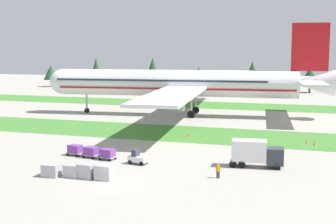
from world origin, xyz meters
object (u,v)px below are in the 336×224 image
airliner (185,83)px  taxiway_marker_0 (188,135)px  uld_container_2 (87,171)px  uld_container_0 (51,170)px  uld_container_3 (104,172)px  uld_container_1 (73,171)px  taxiway_marker_2 (315,143)px  catering_truck (256,153)px  ground_crew_marshaller (218,170)px  cargo_dolly_second (91,151)px  cargo_dolly_third (75,149)px  taxiway_marker_1 (307,141)px  cargo_dolly_lead (107,153)px  baggage_tug (138,158)px

airliner → taxiway_marker_0: size_ratio=121.05×
uld_container_2 → uld_container_0: bearing=-171.8°
uld_container_3 → uld_container_1: bearing=-179.9°
taxiway_marker_2 → uld_container_1: bearing=-133.8°
catering_truck → uld_container_0: (-23.25, -12.30, -1.19)m
airliner → ground_crew_marshaller: bearing=-166.6°
uld_container_3 → ground_crew_marshaller: bearing=20.7°
cargo_dolly_second → taxiway_marker_2: size_ratio=4.15×
uld_container_1 → uld_container_3: bearing=0.1°
taxiway_marker_0 → cargo_dolly_third: bearing=-121.2°
cargo_dolly_second → taxiway_marker_1: 35.89m
cargo_dolly_lead → uld_container_2: bearing=21.0°
cargo_dolly_lead → uld_container_0: size_ratio=1.22×
cargo_dolly_lead → ground_crew_marshaller: (16.76, -4.58, 0.03)m
cargo_dolly_second → uld_container_2: uld_container_2 is taller
baggage_tug → taxiway_marker_2: 30.62m
airliner → baggage_tug: bearing=-178.5°
airliner → uld_container_0: 56.83m
uld_container_1 → taxiway_marker_2: uld_container_1 is taller
baggage_tug → uld_container_2: (-3.29, -8.44, 0.07)m
ground_crew_marshaller → uld_container_0: 20.33m
airliner → baggage_tug: (6.75, -47.33, -6.76)m
ground_crew_marshaller → taxiway_marker_0: 27.36m
catering_truck → taxiway_marker_2: bearing=151.9°
uld_container_3 → taxiway_marker_0: (2.16, 30.03, -0.56)m
baggage_tug → airliner: bearing=-160.7°
cargo_dolly_lead → uld_container_0: bearing=-4.5°
baggage_tug → cargo_dolly_second: (-7.78, 1.53, 0.10)m
cargo_dolly_second → uld_container_2: 10.94m
cargo_dolly_second → uld_container_2: (4.48, -9.98, -0.04)m
uld_container_3 → catering_truck: bearing=35.3°
uld_container_2 → taxiway_marker_0: 30.38m
cargo_dolly_lead → uld_container_3: (3.96, -9.41, -0.02)m
uld_container_1 → taxiway_marker_1: uld_container_1 is taller
cargo_dolly_third → cargo_dolly_lead: bearing=90.0°
baggage_tug → uld_container_3: (-0.97, -8.43, 0.08)m
baggage_tug → taxiway_marker_2: (22.71, 20.53, -0.52)m
uld_container_1 → uld_container_2: (1.81, -0.00, 0.12)m
ground_crew_marshaller → taxiway_marker_2: bearing=-113.8°
catering_truck → uld_container_3: catering_truck is taller
airliner → cargo_dolly_lead: bearing=175.6°
baggage_tug → uld_container_3: baggage_tug is taller
uld_container_0 → uld_container_1: size_ratio=1.00×
cargo_dolly_lead → uld_container_2: (1.64, -9.42, -0.04)m
cargo_dolly_second → uld_container_0: cargo_dolly_second is taller
airliner → catering_truck: size_ratio=11.45×
catering_truck → ground_crew_marshaller: size_ratio=4.10×
baggage_tug → cargo_dolly_third: size_ratio=1.14×
uld_container_0 → uld_container_3: uld_container_3 is taller
ground_crew_marshaller → cargo_dolly_third: bearing=-13.8°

